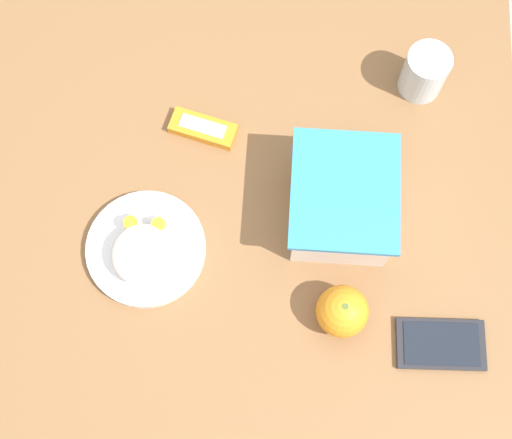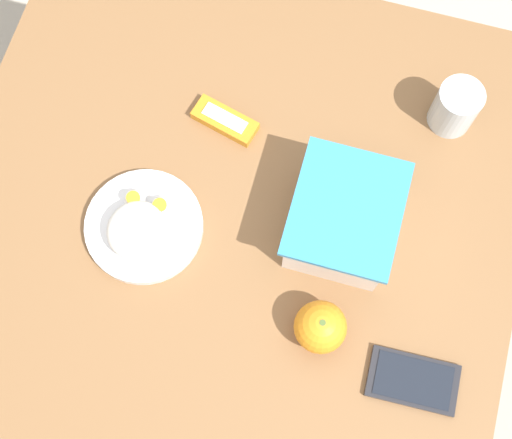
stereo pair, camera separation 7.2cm
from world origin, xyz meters
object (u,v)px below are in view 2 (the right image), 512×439
Objects in this scene: food_container at (343,219)px; drinking_glass at (455,107)px; orange_fruit at (320,327)px; rice_plate at (142,226)px; cell_phone at (413,381)px; candy_bar at (225,120)px.

drinking_glass is at bearing 150.96° from food_container.
food_container is 0.18m from orange_fruit.
cell_phone is at bearing 76.05° from rice_plate.
cell_phone is at bearing 38.28° from food_container.
drinking_glass reaches higher than candy_bar.
rice_plate is 1.37× the size of cell_phone.
orange_fruit is 0.42× the size of rice_plate.
rice_plate reaches higher than cell_phone.
rice_plate reaches higher than candy_bar.
orange_fruit reaches higher than rice_plate.
rice_plate is 2.14× the size of drinking_glass.
rice_plate is 0.49m from cell_phone.
drinking_glass is (-0.11, 0.37, 0.04)m from candy_bar.
candy_bar is 0.86× the size of cell_phone.
food_container is at bearing -177.68° from orange_fruit.
cell_phone is at bearing 77.49° from orange_fruit.
orange_fruit reaches higher than candy_bar.
candy_bar is 1.33× the size of drinking_glass.
rice_plate is at bearing -104.67° from orange_fruit.
rice_plate is at bearing -18.29° from candy_bar.
food_container is 0.32m from rice_plate.
rice_plate is at bearing -103.95° from cell_phone.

